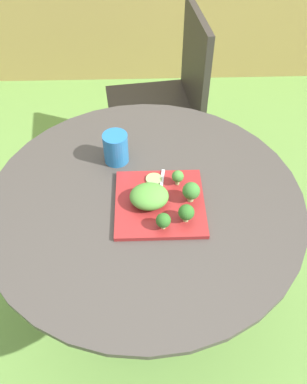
% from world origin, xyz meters
% --- Properties ---
extents(ground_plane, '(12.00, 12.00, 0.00)m').
position_xyz_m(ground_plane, '(0.00, 0.00, 0.00)').
color(ground_plane, '#669342').
extents(patio_table, '(0.99, 0.99, 0.71)m').
position_xyz_m(patio_table, '(0.00, 0.00, 0.48)').
color(patio_table, '#423D38').
rests_on(patio_table, ground_plane).
extents(patio_chair, '(0.49, 0.49, 0.90)m').
position_xyz_m(patio_chair, '(0.14, 0.86, 0.53)').
color(patio_chair, '#332D28').
rests_on(patio_chair, ground_plane).
extents(salad_plate, '(0.27, 0.27, 0.01)m').
position_xyz_m(salad_plate, '(0.05, -0.03, 0.72)').
color(salad_plate, maroon).
rests_on(salad_plate, patio_table).
extents(drinking_glass, '(0.08, 0.08, 0.11)m').
position_xyz_m(drinking_glass, '(-0.09, 0.18, 0.76)').
color(drinking_glass, '#236BA8').
rests_on(drinking_glass, patio_table).
extents(fork, '(0.04, 0.15, 0.00)m').
position_xyz_m(fork, '(0.05, 0.01, 0.73)').
color(fork, silver).
rests_on(fork, salad_plate).
extents(lettuce_mound, '(0.12, 0.10, 0.06)m').
position_xyz_m(lettuce_mound, '(0.01, -0.04, 0.75)').
color(lettuce_mound, '#519338').
rests_on(lettuce_mound, salad_plate).
extents(broccoli_floret_0, '(0.05, 0.05, 0.06)m').
position_xyz_m(broccoli_floret_0, '(0.12, -0.11, 0.76)').
color(broccoli_floret_0, '#99B770').
rests_on(broccoli_floret_0, salad_plate).
extents(broccoli_floret_1, '(0.04, 0.04, 0.05)m').
position_xyz_m(broccoli_floret_1, '(0.10, 0.04, 0.76)').
color(broccoli_floret_1, '#99B770').
rests_on(broccoli_floret_1, salad_plate).
extents(broccoli_floret_2, '(0.05, 0.05, 0.07)m').
position_xyz_m(broccoli_floret_2, '(0.14, -0.03, 0.76)').
color(broccoli_floret_2, '#99B770').
rests_on(broccoli_floret_2, salad_plate).
extents(broccoli_floret_3, '(0.04, 0.04, 0.05)m').
position_xyz_m(broccoli_floret_3, '(0.05, -0.13, 0.75)').
color(broccoli_floret_3, '#99B770').
rests_on(broccoli_floret_3, salad_plate).
extents(cucumber_slice_0, '(0.05, 0.05, 0.01)m').
position_xyz_m(cucumber_slice_0, '(0.03, 0.06, 0.73)').
color(cucumber_slice_0, '#8EB766').
rests_on(cucumber_slice_0, salad_plate).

